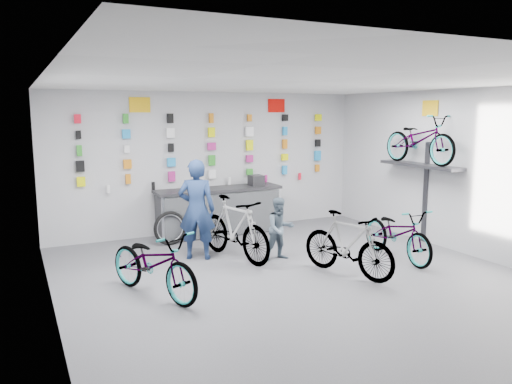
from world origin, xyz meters
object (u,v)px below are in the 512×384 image
bike_center (348,244)px  bike_right (397,233)px  clerk (197,209)px  counter (219,212)px  bike_service (235,228)px  bike_left (154,263)px  customer (280,229)px

bike_center → bike_right: size_ratio=0.95×
bike_center → clerk: clerk is taller
counter → bike_right: counter is taller
bike_service → counter: bearing=62.0°
bike_left → bike_right: (4.33, -0.11, -0.01)m
bike_right → bike_service: (-2.58, 1.25, 0.09)m
bike_center → bike_right: bike_center is taller
bike_center → counter: bearing=84.6°
counter → bike_service: 1.85m
customer → bike_right: bearing=-23.8°
bike_right → customer: (-1.88, 0.88, 0.08)m
bike_service → clerk: size_ratio=1.05×
bike_left → customer: customer is taller
bike_left → bike_service: (1.75, 1.14, 0.08)m
bike_right → bike_service: bearing=157.2°
bike_service → clerk: (-0.58, 0.32, 0.33)m
bike_right → clerk: 3.56m
counter → customer: customer is taller
bike_right → clerk: clerk is taller
counter → bike_left: size_ratio=1.47×
bike_service → bike_left: bearing=-161.4°
customer → counter: bearing=98.6°
bike_center → customer: bearing=94.9°
counter → bike_left: bearing=-126.5°
bike_left → clerk: clerk is taller
bike_center → bike_right: 1.38m
clerk → customer: bearing=179.7°
counter → bike_center: size_ratio=1.59×
bike_left → bike_center: size_ratio=1.08×
counter → clerk: 1.83m
bike_center → customer: (-0.54, 1.23, 0.04)m
bike_right → bike_service: 2.87m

